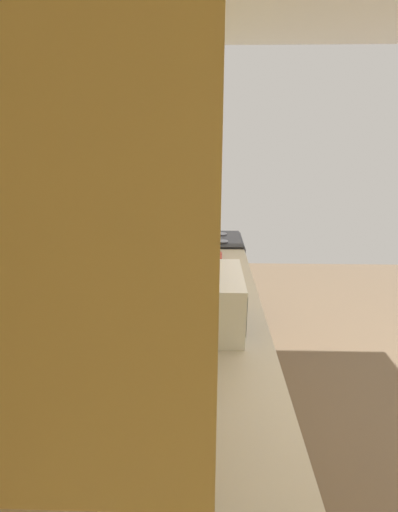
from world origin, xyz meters
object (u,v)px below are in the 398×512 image
(oven_range, at_px, (210,280))
(bowl, at_px, (213,255))
(microwave, at_px, (207,300))
(kettle, at_px, (214,273))

(oven_range, relative_size, bowl, 7.27)
(microwave, xyz_separation_m, kettle, (0.62, -0.05, -0.09))
(kettle, bearing_deg, oven_range, 1.16)
(microwave, bearing_deg, kettle, -4.86)
(bowl, bearing_deg, oven_range, 2.21)
(microwave, distance_m, kettle, 0.62)
(microwave, relative_size, bowl, 3.12)
(oven_range, relative_size, microwave, 2.33)
(oven_range, height_order, bowl, oven_range)
(oven_range, distance_m, kettle, 1.19)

